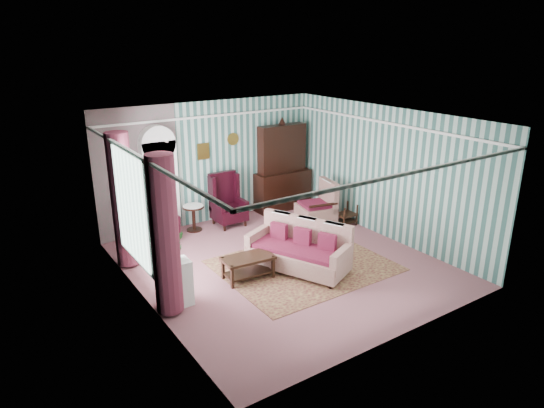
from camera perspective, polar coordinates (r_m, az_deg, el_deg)
floor at (r=9.72m, az=1.24°, el=-7.04°), size 6.00×6.00×0.00m
room_shell at (r=8.84m, az=-2.61°, el=4.17°), size 5.53×6.02×2.91m
bookcase at (r=11.10m, az=-12.98°, el=2.03°), size 0.80×0.28×2.24m
dresser_hutch at (r=12.44m, az=1.30°, el=4.63°), size 1.50×0.56×2.36m
wingback_left at (r=10.82m, az=-13.26°, el=-1.19°), size 0.76×0.80×1.25m
wingback_right at (r=11.49m, az=-5.12°, el=0.45°), size 0.76×0.80×1.25m
seated_woman at (r=10.83m, az=-13.25°, el=-1.37°), size 0.44×0.40×1.18m
round_side_table at (r=11.38m, az=-9.19°, el=-1.66°), size 0.50×0.50×0.60m
nest_table at (r=11.70m, az=8.68°, el=-1.21°), size 0.45×0.38×0.54m
plant_stand at (r=8.29m, az=-11.43°, el=-9.21°), size 0.55×0.35×0.80m
rug at (r=9.66m, az=3.74°, el=-7.21°), size 3.20×2.60×0.01m
sofa at (r=9.29m, az=3.08°, el=-5.13°), size 1.82×2.23×0.94m
floral_armchair at (r=11.59m, az=5.19°, el=-0.28°), size 1.00×1.03×0.91m
coffee_table at (r=9.08m, az=-2.83°, el=-7.48°), size 0.99×0.59×0.44m
potted_plant_a at (r=7.85m, az=-12.05°, el=-5.76°), size 0.44×0.39×0.46m
potted_plant_b at (r=8.14m, az=-11.18°, el=-4.74°), size 0.27×0.23×0.48m
potted_plant_c at (r=8.10m, az=-12.21°, el=-5.21°), size 0.28×0.28×0.40m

